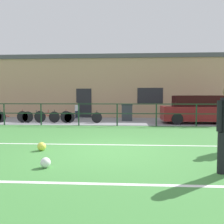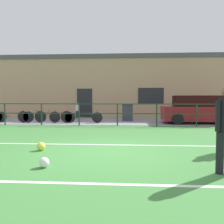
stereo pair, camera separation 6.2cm
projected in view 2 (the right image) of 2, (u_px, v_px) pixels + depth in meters
name	position (u px, v px, depth m)	size (l,w,h in m)	color
ground	(107.00, 152.00, 6.74)	(60.00, 44.00, 0.04)	#42843D
field_line_touchline	(109.00, 145.00, 7.60)	(36.00, 0.11, 0.00)	white
field_line_hash	(93.00, 184.00, 4.16)	(36.00, 0.11, 0.00)	white
pavement_strip	(119.00, 121.00, 15.21)	(48.00, 5.00, 0.02)	gray
perimeter_fence	(117.00, 111.00, 12.67)	(36.07, 0.07, 1.15)	#193823
clubhouse_facade	(121.00, 87.00, 18.76)	(28.00, 2.56, 4.56)	tan
soccer_ball_match	(44.00, 162.00, 5.12)	(0.21, 0.21, 0.21)	white
soccer_ball_spare	(41.00, 146.00, 6.77)	(0.23, 0.23, 0.23)	#E5E04C
spectator_child	(78.00, 109.00, 16.99)	(0.30, 0.19, 1.08)	#232D4C
parked_car_red	(201.00, 110.00, 13.74)	(4.35, 1.79, 1.55)	maroon
bicycle_parked_1	(53.00, 117.00, 14.15)	(2.19, 0.04, 0.76)	black
bicycle_parked_2	(10.00, 116.00, 14.33)	(2.22, 0.04, 0.75)	black
bicycle_parked_3	(42.00, 117.00, 14.20)	(2.20, 0.04, 0.74)	black
bicycle_parked_4	(83.00, 117.00, 14.03)	(2.17, 0.04, 0.71)	black
trash_bin_0	(128.00, 112.00, 15.33)	(0.68, 0.58, 1.02)	#33383D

